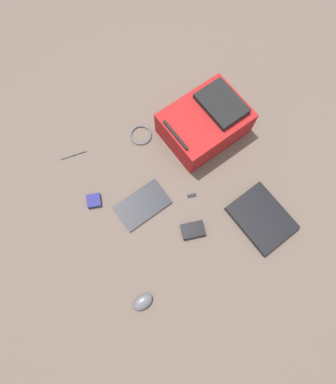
{
  "coord_description": "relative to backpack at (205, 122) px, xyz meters",
  "views": [
    {
      "loc": [
        -0.41,
        0.25,
        1.57
      ],
      "look_at": [
        0.01,
        0.03,
        0.02
      ],
      "focal_mm": 28.67,
      "sensor_mm": 36.0,
      "label": 1
    }
  ],
  "objects": [
    {
      "name": "ground_plane",
      "position": [
        -0.24,
        0.32,
        -0.09
      ],
      "size": [
        3.47,
        3.47,
        0.0
      ],
      "primitive_type": "plane",
      "color": "brown"
    },
    {
      "name": "backpack",
      "position": [
        0.0,
        0.0,
        0.0
      ],
      "size": [
        0.39,
        0.48,
        0.2
      ],
      "color": "maroon",
      "rests_on": "ground_plane"
    },
    {
      "name": "laptop",
      "position": [
        -0.59,
        -0.01,
        -0.08
      ],
      "size": [
        0.35,
        0.29,
        0.03
      ],
      "color": "black",
      "rests_on": "ground_plane"
    },
    {
      "name": "book_comic",
      "position": [
        -0.23,
        0.5,
        -0.09
      ],
      "size": [
        0.2,
        0.29,
        0.01
      ],
      "color": "silver",
      "rests_on": "ground_plane"
    },
    {
      "name": "computer_mouse",
      "position": [
        -0.67,
        0.72,
        -0.08
      ],
      "size": [
        0.08,
        0.11,
        0.03
      ],
      "primitive_type": "ellipsoid",
      "rotation": [
        0.0,
        0.0,
        0.12
      ],
      "color": "#4C4C51",
      "rests_on": "ground_plane"
    },
    {
      "name": "cable_coil",
      "position": [
        0.14,
        0.33,
        -0.09
      ],
      "size": [
        0.12,
        0.12,
        0.01
      ],
      "primitive_type": "torus",
      "color": "#4C4C51",
      "rests_on": "ground_plane"
    },
    {
      "name": "power_brick",
      "position": [
        -0.47,
        0.34,
        -0.08
      ],
      "size": [
        0.11,
        0.13,
        0.03
      ],
      "primitive_type": "cube",
      "rotation": [
        0.0,
        0.0,
        -0.27
      ],
      "color": "black",
      "rests_on": "ground_plane"
    },
    {
      "name": "pen_black",
      "position": [
        0.2,
        0.72,
        -0.09
      ],
      "size": [
        0.03,
        0.15,
        0.01
      ],
      "primitive_type": "cylinder",
      "rotation": [
        1.57,
        0.0,
        -0.14
      ],
      "color": "black",
      "rests_on": "ground_plane"
    },
    {
      "name": "earbud_pouch",
      "position": [
        -0.09,
        0.72,
        -0.08
      ],
      "size": [
        0.09,
        0.09,
        0.02
      ],
      "primitive_type": "cube",
      "rotation": [
        0.0,
        0.0,
        2.84
      ],
      "color": "navy",
      "rests_on": "ground_plane"
    },
    {
      "name": "usb_stick",
      "position": [
        -0.31,
        0.25,
        -0.09
      ],
      "size": [
        0.03,
        0.05,
        0.01
      ],
      "primitive_type": "cube",
      "rotation": [
        0.0,
        0.0,
        -0.24
      ],
      "color": "black",
      "rests_on": "ground_plane"
    }
  ]
}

